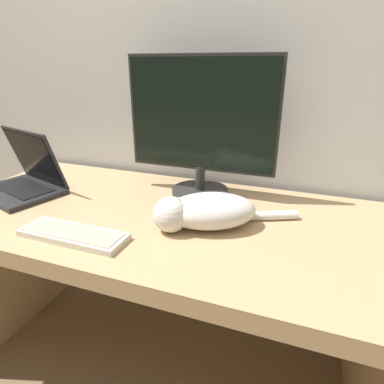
{
  "coord_description": "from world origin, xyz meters",
  "views": [
    {
      "loc": [
        0.5,
        -0.57,
        1.28
      ],
      "look_at": [
        0.16,
        0.35,
        0.88
      ],
      "focal_mm": 30.0,
      "sensor_mm": 36.0,
      "label": 1
    }
  ],
  "objects_px": {
    "monitor": "(201,126)",
    "laptop": "(24,180)",
    "cat": "(205,211)",
    "external_keyboard": "(73,235)"
  },
  "relations": [
    {
      "from": "cat",
      "to": "external_keyboard",
      "type": "bearing_deg",
      "value": -174.39
    },
    {
      "from": "external_keyboard",
      "to": "monitor",
      "type": "bearing_deg",
      "value": 63.09
    },
    {
      "from": "external_keyboard",
      "to": "cat",
      "type": "relative_size",
      "value": 0.78
    },
    {
      "from": "monitor",
      "to": "cat",
      "type": "height_order",
      "value": "monitor"
    },
    {
      "from": "monitor",
      "to": "cat",
      "type": "xyz_separation_m",
      "value": [
        0.11,
        -0.28,
        -0.22
      ]
    },
    {
      "from": "monitor",
      "to": "external_keyboard",
      "type": "height_order",
      "value": "monitor"
    },
    {
      "from": "monitor",
      "to": "external_keyboard",
      "type": "relative_size",
      "value": 1.71
    },
    {
      "from": "monitor",
      "to": "laptop",
      "type": "bearing_deg",
      "value": -161.26
    },
    {
      "from": "laptop",
      "to": "monitor",
      "type": "bearing_deg",
      "value": 35.23
    },
    {
      "from": "laptop",
      "to": "cat",
      "type": "bearing_deg",
      "value": 13.65
    }
  ]
}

